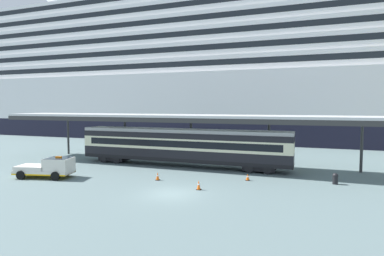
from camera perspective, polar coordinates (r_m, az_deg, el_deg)
The scene contains 9 objects.
ground_plane at distance 24.48m, azimuth -3.74°, elevation -11.79°, with size 400.00×400.00×0.00m, color slate.
cruise_ship at distance 70.35m, azimuth 1.27°, elevation 9.54°, with size 141.70×26.13×39.69m.
platform_canopy at distance 35.04m, azimuth -1.66°, elevation 2.02°, with size 45.45×5.86×5.68m.
train_carriage at distance 34.91m, azimuth -1.89°, elevation -3.15°, with size 23.73×2.81×4.11m.
service_truck at distance 32.33m, azimuth -24.35°, elevation -6.45°, with size 5.52×3.15×2.02m.
traffic_cone_near at distance 28.81m, azimuth -6.23°, elevation -8.64°, with size 0.36×0.36×0.74m.
traffic_cone_mid at distance 25.49m, azimuth 1.22°, elevation -10.25°, with size 0.36×0.36×0.78m.
traffic_cone_far at distance 28.99m, azimuth 10.02°, elevation -8.74°, with size 0.36×0.36×0.60m.
quay_bollard at distance 29.82m, azimuth 24.45°, elevation -8.25°, with size 0.48×0.48×0.96m.
Camera 1 is at (9.43, -21.58, 6.66)m, focal length 29.53 mm.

